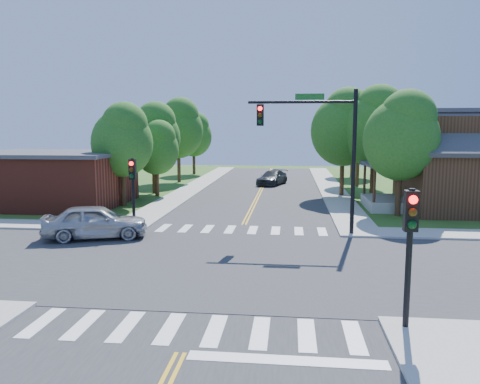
# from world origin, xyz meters

# --- Properties ---
(ground) EXTENTS (100.00, 100.00, 0.00)m
(ground) POSITION_xyz_m (0.00, 0.00, 0.00)
(ground) COLOR #2D591B
(ground) RESTS_ON ground
(road_ns) EXTENTS (10.00, 90.00, 0.04)m
(road_ns) POSITION_xyz_m (0.00, 0.00, 0.02)
(road_ns) COLOR #2D2D30
(road_ns) RESTS_ON ground
(road_ew) EXTENTS (90.00, 10.00, 0.04)m
(road_ew) POSITION_xyz_m (0.00, 0.00, 0.03)
(road_ew) COLOR #2D2D30
(road_ew) RESTS_ON ground
(intersection_patch) EXTENTS (10.20, 10.20, 0.06)m
(intersection_patch) POSITION_xyz_m (0.00, 0.00, 0.00)
(intersection_patch) COLOR #2D2D30
(intersection_patch) RESTS_ON ground
(sidewalk_nw) EXTENTS (40.00, 40.00, 0.14)m
(sidewalk_nw) POSITION_xyz_m (-15.82, 15.82, 0.07)
(sidewalk_nw) COLOR #9E9B93
(sidewalk_nw) RESTS_ON ground
(crosswalk_north) EXTENTS (8.85, 2.00, 0.01)m
(crosswalk_north) POSITION_xyz_m (0.00, 6.20, 0.05)
(crosswalk_north) COLOR white
(crosswalk_north) RESTS_ON ground
(crosswalk_south) EXTENTS (8.85, 2.00, 0.01)m
(crosswalk_south) POSITION_xyz_m (0.00, -6.20, 0.05)
(crosswalk_south) COLOR white
(crosswalk_south) RESTS_ON ground
(centerline) EXTENTS (0.30, 90.00, 0.01)m
(centerline) POSITION_xyz_m (0.00, 0.00, 0.05)
(centerline) COLOR gold
(centerline) RESTS_ON ground
(stop_bar) EXTENTS (4.60, 0.45, 0.09)m
(stop_bar) POSITION_xyz_m (2.50, -7.60, 0.00)
(stop_bar) COLOR white
(stop_bar) RESTS_ON ground
(signal_mast_ne) EXTENTS (5.30, 0.42, 7.20)m
(signal_mast_ne) POSITION_xyz_m (3.91, 5.59, 4.85)
(signal_mast_ne) COLOR black
(signal_mast_ne) RESTS_ON ground
(signal_pole_se) EXTENTS (0.34, 0.42, 3.80)m
(signal_pole_se) POSITION_xyz_m (5.60, -5.62, 2.66)
(signal_pole_se) COLOR black
(signal_pole_se) RESTS_ON ground
(signal_pole_nw) EXTENTS (0.34, 0.42, 3.80)m
(signal_pole_nw) POSITION_xyz_m (-5.60, 5.58, 2.66)
(signal_pole_nw) COLOR black
(signal_pole_nw) RESTS_ON ground
(building_nw) EXTENTS (10.40, 8.40, 3.73)m
(building_nw) POSITION_xyz_m (-14.20, 13.20, 1.88)
(building_nw) COLOR maroon
(building_nw) RESTS_ON ground
(tree_e_a) EXTENTS (4.50, 4.28, 7.66)m
(tree_e_a) POSITION_xyz_m (9.19, 11.39, 5.02)
(tree_e_a) COLOR #382314
(tree_e_a) RESTS_ON ground
(tree_e_b) EXTENTS (5.05, 4.79, 8.58)m
(tree_e_b) POSITION_xyz_m (8.76, 18.22, 5.62)
(tree_e_b) COLOR #382314
(tree_e_b) RESTS_ON ground
(tree_e_c) EXTENTS (4.96, 4.71, 8.43)m
(tree_e_c) POSITION_xyz_m (8.80, 26.41, 5.52)
(tree_e_c) COLOR #382314
(tree_e_c) RESTS_ON ground
(tree_e_d) EXTENTS (4.85, 4.61, 8.25)m
(tree_e_d) POSITION_xyz_m (9.41, 35.35, 5.41)
(tree_e_d) COLOR #382314
(tree_e_d) RESTS_ON ground
(tree_w_a) EXTENTS (4.19, 3.98, 7.12)m
(tree_w_a) POSITION_xyz_m (-8.85, 13.17, 4.66)
(tree_w_a) COLOR #382314
(tree_w_a) RESTS_ON ground
(tree_w_b) EXTENTS (4.43, 4.21, 7.53)m
(tree_w_b) POSITION_xyz_m (-8.61, 19.71, 4.93)
(tree_w_b) COLOR #382314
(tree_w_b) RESTS_ON ground
(tree_w_c) EXTENTS (4.95, 4.70, 8.41)m
(tree_w_c) POSITION_xyz_m (-8.53, 28.03, 5.51)
(tree_w_c) COLOR #382314
(tree_w_c) RESTS_ON ground
(tree_w_d) EXTENTS (4.28, 4.07, 7.28)m
(tree_w_d) POSITION_xyz_m (-8.76, 36.49, 4.76)
(tree_w_d) COLOR #382314
(tree_w_d) RESTS_ON ground
(tree_house) EXTENTS (4.99, 4.74, 8.48)m
(tree_house) POSITION_xyz_m (6.62, 19.31, 5.56)
(tree_house) COLOR #382314
(tree_house) RESTS_ON ground
(tree_bldg) EXTENTS (3.54, 3.36, 6.02)m
(tree_bldg) POSITION_xyz_m (-7.91, 18.08, 3.94)
(tree_bldg) COLOR #382314
(tree_bldg) RESTS_ON ground
(car_silver) EXTENTS (4.70, 5.98, 1.66)m
(car_silver) POSITION_xyz_m (-6.80, 3.50, 0.83)
(car_silver) COLOR #A9ABB0
(car_silver) RESTS_ON ground
(car_dgrey) EXTENTS (4.59, 5.72, 1.34)m
(car_dgrey) POSITION_xyz_m (0.82, 26.41, 0.67)
(car_dgrey) COLOR #2B2E30
(car_dgrey) RESTS_ON ground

